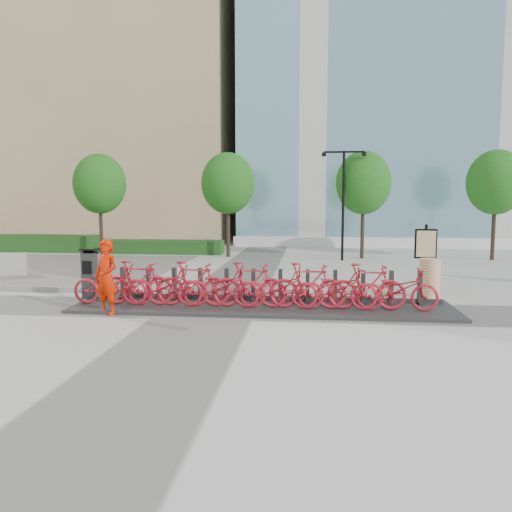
# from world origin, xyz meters

# --- Properties ---
(ground) EXTENTS (120.00, 120.00, 0.00)m
(ground) POSITION_xyz_m (0.00, 0.00, 0.00)
(ground) COLOR #BBBBBB
(tan_building) EXTENTS (26.00, 16.00, 30.00)m
(tan_building) POSITION_xyz_m (-16.00, 26.00, 15.00)
(tan_building) COLOR tan
(tan_building) RESTS_ON ground
(glass_building) EXTENTS (32.00, 16.00, 24.00)m
(glass_building) POSITION_xyz_m (14.00, 26.00, 12.00)
(glass_building) COLOR #3F6670
(glass_building) RESTS_ON ground
(gravel_patch) EXTENTS (14.00, 14.00, 0.00)m
(gravel_patch) POSITION_xyz_m (-10.00, 7.00, 0.01)
(gravel_patch) COLOR #64615B
(gravel_patch) RESTS_ON ground
(hedge_a) EXTENTS (10.00, 1.40, 0.90)m
(hedge_a) POSITION_xyz_m (-14.00, 13.50, 0.45)
(hedge_a) COLOR #144111
(hedge_a) RESTS_ON ground
(hedge_b) EXTENTS (6.00, 1.20, 0.70)m
(hedge_b) POSITION_xyz_m (-5.00, 13.20, 0.35)
(hedge_b) COLOR #144111
(hedge_b) RESTS_ON ground
(tree_0) EXTENTS (2.60, 2.60, 5.10)m
(tree_0) POSITION_xyz_m (-8.00, 12.00, 3.59)
(tree_0) COLOR #412E23
(tree_0) RESTS_ON ground
(tree_1) EXTENTS (2.60, 2.60, 5.10)m
(tree_1) POSITION_xyz_m (-1.50, 12.00, 3.59)
(tree_1) COLOR #412E23
(tree_1) RESTS_ON ground
(tree_2) EXTENTS (2.60, 2.60, 5.10)m
(tree_2) POSITION_xyz_m (5.00, 12.00, 3.59)
(tree_2) COLOR #412E23
(tree_2) RESTS_ON ground
(tree_3) EXTENTS (2.60, 2.60, 5.10)m
(tree_3) POSITION_xyz_m (11.00, 12.00, 3.59)
(tree_3) COLOR #412E23
(tree_3) RESTS_ON ground
(streetlamp) EXTENTS (2.00, 0.20, 5.00)m
(streetlamp) POSITION_xyz_m (4.00, 11.00, 3.13)
(streetlamp) COLOR black
(streetlamp) RESTS_ON ground
(dock_pad) EXTENTS (9.60, 2.40, 0.08)m
(dock_pad) POSITION_xyz_m (1.30, 0.30, 0.04)
(dock_pad) COLOR #2E2E2E
(dock_pad) RESTS_ON ground
(dock_rail_posts) EXTENTS (8.02, 0.50, 0.85)m
(dock_rail_posts) POSITION_xyz_m (1.36, 0.77, 0.51)
(dock_rail_posts) COLOR #2B2B2D
(dock_rail_posts) RESTS_ON dock_pad
(bike_0) EXTENTS (1.95, 0.68, 1.02)m
(bike_0) POSITION_xyz_m (-2.60, -0.05, 0.59)
(bike_0) COLOR #A91927
(bike_0) RESTS_ON dock_pad
(bike_1) EXTENTS (1.89, 0.53, 1.14)m
(bike_1) POSITION_xyz_m (-1.88, -0.05, 0.65)
(bike_1) COLOR #A91927
(bike_1) RESTS_ON dock_pad
(bike_2) EXTENTS (1.95, 0.68, 1.02)m
(bike_2) POSITION_xyz_m (-1.16, -0.05, 0.59)
(bike_2) COLOR #A91927
(bike_2) RESTS_ON dock_pad
(bike_3) EXTENTS (1.89, 0.53, 1.14)m
(bike_3) POSITION_xyz_m (-0.44, -0.05, 0.65)
(bike_3) COLOR #A91927
(bike_3) RESTS_ON dock_pad
(bike_4) EXTENTS (1.95, 0.68, 1.02)m
(bike_4) POSITION_xyz_m (0.28, -0.05, 0.59)
(bike_4) COLOR #A91927
(bike_4) RESTS_ON dock_pad
(bike_5) EXTENTS (1.89, 0.53, 1.14)m
(bike_5) POSITION_xyz_m (1.00, -0.05, 0.65)
(bike_5) COLOR #A91927
(bike_5) RESTS_ON dock_pad
(bike_6) EXTENTS (1.95, 0.68, 1.02)m
(bike_6) POSITION_xyz_m (1.72, -0.05, 0.59)
(bike_6) COLOR #A91927
(bike_6) RESTS_ON dock_pad
(bike_7) EXTENTS (1.89, 0.53, 1.14)m
(bike_7) POSITION_xyz_m (2.44, -0.05, 0.65)
(bike_7) COLOR #A91927
(bike_7) RESTS_ON dock_pad
(bike_8) EXTENTS (1.95, 0.68, 1.02)m
(bike_8) POSITION_xyz_m (3.16, -0.05, 0.59)
(bike_8) COLOR #A91927
(bike_8) RESTS_ON dock_pad
(bike_9) EXTENTS (1.89, 0.53, 1.14)m
(bike_9) POSITION_xyz_m (3.88, -0.05, 0.65)
(bike_9) COLOR #A91927
(bike_9) RESTS_ON dock_pad
(bike_10) EXTENTS (1.95, 0.68, 1.02)m
(bike_10) POSITION_xyz_m (4.60, -0.05, 0.59)
(bike_10) COLOR #A91927
(bike_10) RESTS_ON dock_pad
(kiosk) EXTENTS (0.43, 0.36, 1.37)m
(kiosk) POSITION_xyz_m (-3.46, 0.64, 0.73)
(kiosk) COLOR #2B2B2D
(kiosk) RESTS_ON dock_pad
(worker_red) EXTENTS (0.77, 0.65, 1.81)m
(worker_red) POSITION_xyz_m (-2.35, -0.87, 0.90)
(worker_red) COLOR red
(worker_red) RESTS_ON ground
(construction_barrel) EXTENTS (0.67, 0.67, 1.11)m
(construction_barrel) POSITION_xyz_m (5.87, 2.14, 0.55)
(construction_barrel) COLOR orange
(construction_barrel) RESTS_ON ground
(map_sign) EXTENTS (0.66, 0.15, 2.01)m
(map_sign) POSITION_xyz_m (6.04, 3.52, 1.33)
(map_sign) COLOR black
(map_sign) RESTS_ON ground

